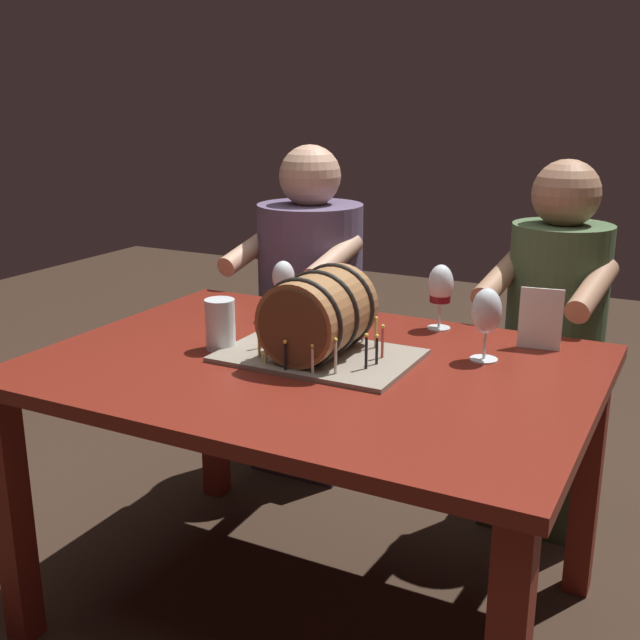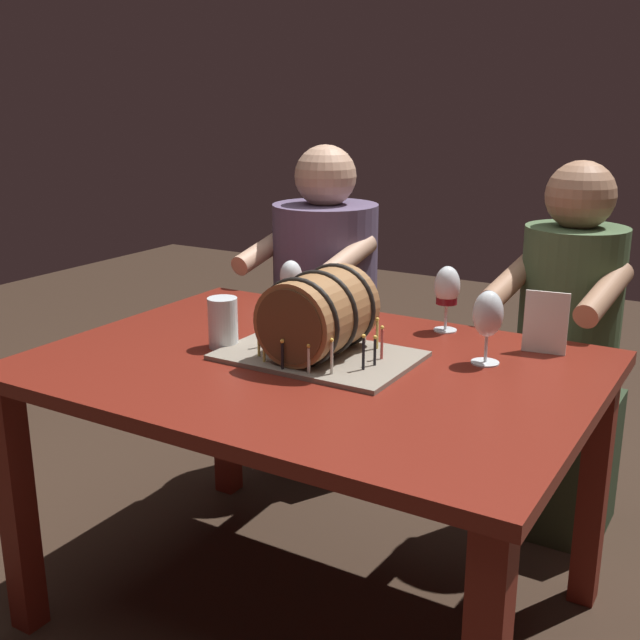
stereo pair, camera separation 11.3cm
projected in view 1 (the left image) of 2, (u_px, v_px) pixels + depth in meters
ground_plane at (314, 611)px, 2.15m from camera, size 8.00×8.00×0.00m
dining_table at (313, 398)px, 1.97m from camera, size 1.36×0.99×0.73m
barrel_cake at (320, 319)px, 1.94m from camera, size 0.48×0.32×0.23m
wine_glass_amber at (283, 280)px, 2.28m from camera, size 0.07×0.07×0.17m
wine_glass_red at (441, 287)px, 2.18m from camera, size 0.07×0.07×0.19m
wine_glass_empty at (487, 313)px, 1.92m from camera, size 0.07×0.07×0.18m
beer_pint at (220, 327)px, 2.03m from camera, size 0.08×0.08×0.13m
menu_card at (541, 319)px, 2.02m from camera, size 0.11×0.04×0.16m
person_seated_left at (310, 318)px, 2.86m from camera, size 0.42×0.49×1.20m
person_seated_right at (551, 367)px, 2.49m from camera, size 0.38×0.47×1.18m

